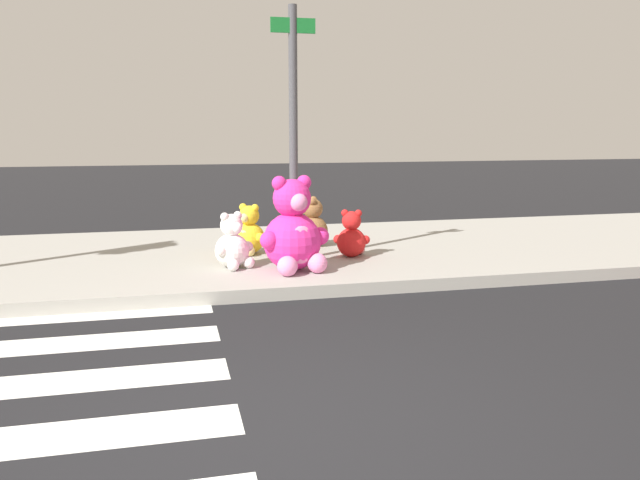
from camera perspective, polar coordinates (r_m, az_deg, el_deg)
name	(u,v)px	position (r m, az deg, el deg)	size (l,w,h in m)	color
ground_plane	(275,433)	(4.13, -4.05, -16.80)	(60.00, 60.00, 0.00)	black
sidewalk	(213,258)	(9.04, -9.53, -1.56)	(28.00, 4.40, 0.15)	#9E9B93
sign_pole	(293,129)	(8.20, -2.39, 9.88)	(0.56, 0.11, 3.20)	#4C4C51
plush_pink_large	(293,233)	(7.70, -2.40, 0.63)	(0.87, 0.81, 1.15)	#F22D93
plush_brown	(311,226)	(9.35, -0.77, 1.23)	(0.51, 0.54, 0.72)	olive
plush_red	(351,238)	(8.58, 2.82, 0.21)	(0.47, 0.46, 0.64)	red
plush_yellow	(249,234)	(8.83, -6.38, 0.55)	(0.49, 0.49, 0.69)	yellow
plush_white	(233,246)	(7.95, -7.77, -0.49)	(0.48, 0.50, 0.70)	white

